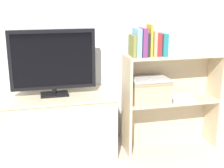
% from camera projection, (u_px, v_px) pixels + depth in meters
% --- Properties ---
extents(ground_plane, '(16.00, 16.00, 0.00)m').
position_uv_depth(ground_plane, '(116.00, 160.00, 2.56)').
color(ground_plane, '#BCB2A3').
extents(wall_back, '(10.00, 0.05, 2.40)m').
position_uv_depth(wall_back, '(103.00, 8.00, 2.67)').
color(wall_back, silver).
rests_on(wall_back, ground_plane).
extents(tv_stand, '(0.97, 0.45, 0.53)m').
position_uv_depth(tv_stand, '(56.00, 125.00, 2.59)').
color(tv_stand, '#CCB793').
rests_on(tv_stand, ground_plane).
extents(tv, '(0.67, 0.14, 0.53)m').
position_uv_depth(tv, '(53.00, 61.00, 2.44)').
color(tv, black).
rests_on(tv, tv_stand).
extents(bookshelf_lower_tier, '(0.82, 0.26, 0.44)m').
position_uv_depth(bookshelf_lower_tier, '(168.00, 115.00, 2.78)').
color(bookshelf_lower_tier, '#CCB793').
rests_on(bookshelf_lower_tier, ground_plane).
extents(bookshelf_upper_tier, '(0.82, 0.26, 0.39)m').
position_uv_depth(bookshelf_upper_tier, '(170.00, 70.00, 2.66)').
color(bookshelf_upper_tier, '#CCB793').
rests_on(bookshelf_upper_tier, bookshelf_lower_tier).
extents(book_olive, '(0.02, 0.15, 0.17)m').
position_uv_depth(book_olive, '(132.00, 46.00, 2.45)').
color(book_olive, olive).
rests_on(book_olive, bookshelf_upper_tier).
extents(book_skyblue, '(0.04, 0.15, 0.22)m').
position_uv_depth(book_skyblue, '(137.00, 42.00, 2.45)').
color(book_skyblue, '#709ECC').
rests_on(book_skyblue, bookshelf_upper_tier).
extents(book_plum, '(0.04, 0.16, 0.22)m').
position_uv_depth(book_plum, '(142.00, 42.00, 2.46)').
color(book_plum, '#6B2D66').
rests_on(book_plum, bookshelf_upper_tier).
extents(book_charcoal, '(0.02, 0.13, 0.18)m').
position_uv_depth(book_charcoal, '(146.00, 45.00, 2.47)').
color(book_charcoal, '#232328').
rests_on(book_charcoal, bookshelf_upper_tier).
extents(book_mustard, '(0.02, 0.12, 0.25)m').
position_uv_depth(book_mustard, '(149.00, 40.00, 2.47)').
color(book_mustard, gold).
rests_on(book_mustard, bookshelf_upper_tier).
extents(book_tan, '(0.03, 0.14, 0.20)m').
position_uv_depth(book_tan, '(153.00, 43.00, 2.48)').
color(book_tan, tan).
rests_on(book_tan, bookshelf_upper_tier).
extents(book_crimson, '(0.04, 0.12, 0.18)m').
position_uv_depth(book_crimson, '(157.00, 44.00, 2.49)').
color(book_crimson, '#B22328').
rests_on(book_crimson, bookshelf_upper_tier).
extents(book_teal, '(0.04, 0.16, 0.18)m').
position_uv_depth(book_teal, '(162.00, 44.00, 2.50)').
color(book_teal, '#1E7075').
rests_on(book_teal, bookshelf_upper_tier).
extents(baby_monitor, '(0.05, 0.04, 0.12)m').
position_uv_depth(baby_monitor, '(212.00, 47.00, 2.64)').
color(baby_monitor, white).
rests_on(baby_monitor, bookshelf_upper_tier).
extents(storage_basket_left, '(0.32, 0.23, 0.19)m').
position_uv_depth(storage_basket_left, '(149.00, 90.00, 2.59)').
color(storage_basket_left, tan).
rests_on(storage_basket_left, bookshelf_lower_tier).
extents(laptop, '(0.31, 0.21, 0.02)m').
position_uv_depth(laptop, '(149.00, 79.00, 2.57)').
color(laptop, '#BCBCC1').
rests_on(laptop, storage_basket_left).
extents(magazine_stack, '(0.20, 0.20, 0.04)m').
position_uv_depth(magazine_stack, '(179.00, 97.00, 2.67)').
color(magazine_stack, '#B2B2B7').
rests_on(magazine_stack, bookshelf_lower_tier).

